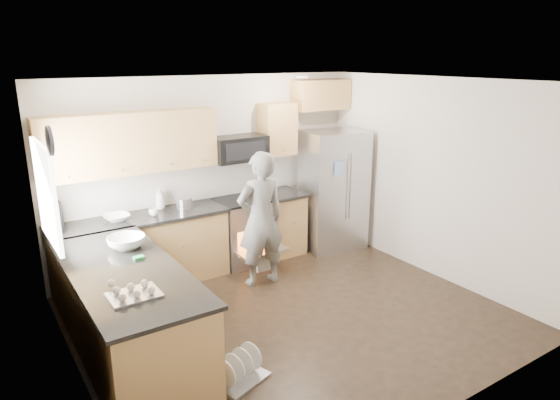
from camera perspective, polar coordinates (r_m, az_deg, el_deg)
ground at (r=5.82m, az=1.35°, el=-13.13°), size 4.50×4.50×0.00m
room_shell at (r=5.20m, az=1.03°, el=3.14°), size 4.54×4.04×2.62m
back_cabinet_run at (r=6.62m, az=-11.50°, el=-0.68°), size 4.45×0.64×2.50m
peninsula at (r=5.15m, az=-16.93°, el=-12.18°), size 0.96×2.36×1.05m
stove_range at (r=7.04m, az=-4.13°, el=-1.81°), size 0.76×0.97×1.79m
refrigerator at (r=7.57m, az=6.11°, el=1.15°), size 0.97×0.81×1.79m
person at (r=6.27m, az=-2.23°, el=-2.22°), size 0.66×0.46×1.74m
dish_rack at (r=4.81m, az=-4.78°, el=-19.03°), size 0.58×0.52×0.30m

